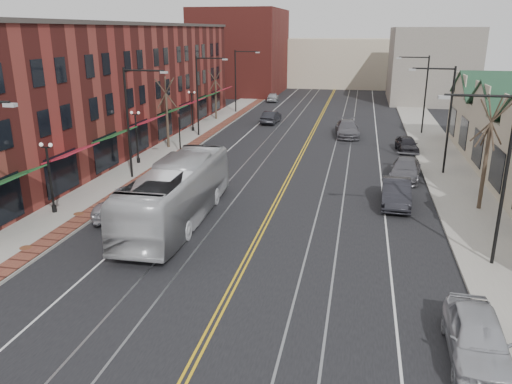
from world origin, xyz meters
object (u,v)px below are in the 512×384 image
at_px(parked_car_a, 477,337).
at_px(parked_car_b, 396,193).
at_px(parked_car_d, 407,144).
at_px(parked_car_c, 405,169).
at_px(parked_suv, 131,201).
at_px(transit_bus, 177,193).

distance_m(parked_car_a, parked_car_b, 15.65).
height_order(parked_car_b, parked_car_d, parked_car_b).
height_order(parked_car_a, parked_car_c, parked_car_a).
bearing_deg(parked_suv, parked_car_b, -168.31).
xyz_separation_m(parked_car_c, parked_car_d, (0.77, 8.99, -0.04)).
xyz_separation_m(transit_bus, parked_car_c, (13.53, 11.86, -1.01)).
xyz_separation_m(transit_bus, parked_car_d, (14.30, 20.86, -1.05)).
distance_m(transit_bus, parked_car_d, 25.31).
distance_m(parked_suv, parked_car_d, 26.74).
bearing_deg(parked_car_d, parked_suv, -137.46).
relative_size(transit_bus, parked_car_d, 3.03).
relative_size(transit_bus, parked_car_b, 2.54).
xyz_separation_m(parked_car_a, parked_car_c, (-0.77, 21.78, -0.07)).
bearing_deg(parked_car_c, parked_car_b, -91.67).
relative_size(transit_bus, parked_suv, 2.09).
bearing_deg(parked_car_a, parked_suv, 150.47).
bearing_deg(parked_car_b, transit_bus, -153.53).
height_order(parked_suv, parked_car_d, parked_suv).
bearing_deg(parked_car_c, transit_bus, -131.07).
distance_m(parked_suv, parked_car_c, 20.17).
distance_m(transit_bus, parked_car_a, 17.43).
height_order(parked_suv, parked_car_b, parked_suv).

